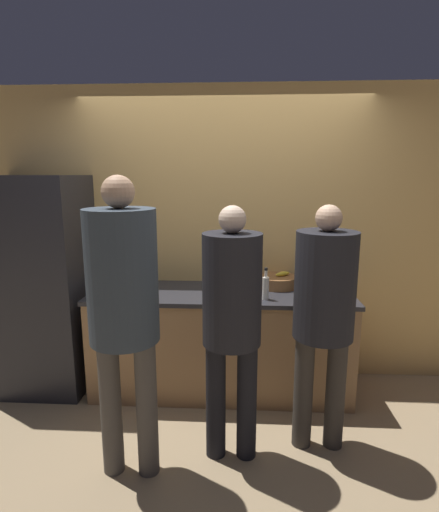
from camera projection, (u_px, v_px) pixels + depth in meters
The scene contains 13 objects.
ground_plane at pixel (218, 413), 3.15m from camera, with size 14.00×14.00×0.00m, color #9E8460.
wall_back at pixel (223, 236), 3.61m from camera, with size 5.20×0.06×2.60m.
counter at pixel (221, 340), 3.44m from camera, with size 2.18×0.72×0.88m.
refrigerator at pixel (41, 284), 3.42m from camera, with size 0.78×0.69×1.84m.
person_left at pixel (123, 298), 2.31m from camera, with size 0.41×0.41×1.84m.
person_center at pixel (232, 312), 2.48m from camera, with size 0.37×0.37×1.67m.
person_right at pixel (324, 305), 2.58m from camera, with size 0.39×0.39×1.66m.
fruit_bowl at pixel (278, 281), 3.47m from camera, with size 0.34×0.34×0.14m.
utensil_crock at pixel (245, 277), 3.58m from camera, with size 0.13×0.13×0.28m.
bottle_green at pixel (309, 288), 3.14m from camera, with size 0.06×0.06×0.23m.
bottle_red at pixel (327, 289), 3.17m from camera, with size 0.06×0.06×0.18m.
bottle_clear at pixel (266, 287), 3.11m from camera, with size 0.05×0.05×0.26m.
cup_black at pixel (138, 287), 3.31m from camera, with size 0.10×0.10×0.10m.
Camera 1 is at (0.17, -2.83, 1.84)m, focal length 28.00 mm.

